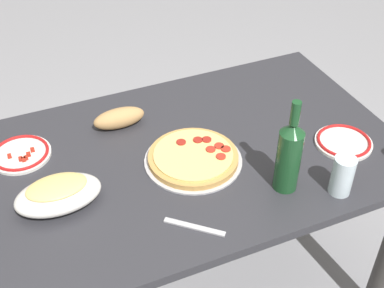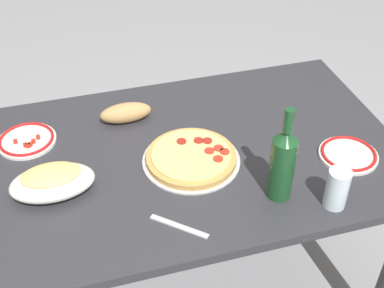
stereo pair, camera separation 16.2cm
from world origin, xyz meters
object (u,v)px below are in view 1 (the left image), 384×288
at_px(dining_table, 192,179).
at_px(bread_loaf, 119,118).
at_px(side_plate_near, 344,142).
at_px(baked_pasta_dish, 58,193).
at_px(wine_bottle, 289,155).
at_px(pepperoni_pizza, 193,158).
at_px(side_plate_far, 21,154).
at_px(water_glass, 342,176).

xyz_separation_m(dining_table, bread_loaf, (-0.17, 0.22, 0.15)).
distance_m(side_plate_near, bread_loaf, 0.73).
distance_m(baked_pasta_dish, wine_bottle, 0.65).
xyz_separation_m(pepperoni_pizza, baked_pasta_dish, (-0.41, -0.02, 0.03)).
bearing_deg(dining_table, side_plate_near, -18.84).
bearing_deg(side_plate_far, pepperoni_pizza, -26.00).
relative_size(dining_table, side_plate_near, 7.19).
height_order(water_glass, side_plate_far, water_glass).
bearing_deg(pepperoni_pizza, baked_pasta_dish, -177.27).
distance_m(dining_table, bread_loaf, 0.31).
xyz_separation_m(dining_table, side_plate_near, (0.46, -0.16, 0.13)).
relative_size(baked_pasta_dish, side_plate_near, 1.32).
bearing_deg(water_glass, side_plate_far, 147.32).
bearing_deg(water_glass, dining_table, 133.73).
height_order(pepperoni_pizza, bread_loaf, bread_loaf).
height_order(water_glass, side_plate_near, water_glass).
height_order(pepperoni_pizza, wine_bottle, wine_bottle).
bearing_deg(baked_pasta_dish, pepperoni_pizza, 2.73).
bearing_deg(baked_pasta_dish, side_plate_near, -5.94).
distance_m(baked_pasta_dish, water_glass, 0.79).
bearing_deg(dining_table, baked_pasta_dish, -171.51).
distance_m(water_glass, side_plate_near, 0.23).
height_order(baked_pasta_dish, wine_bottle, wine_bottle).
relative_size(side_plate_near, side_plate_far, 0.98).
relative_size(dining_table, side_plate_far, 7.02).
xyz_separation_m(baked_pasta_dish, water_glass, (0.74, -0.27, 0.02)).
bearing_deg(side_plate_near, wine_bottle, -161.10).
bearing_deg(bread_loaf, wine_bottle, -53.01).
bearing_deg(wine_bottle, pepperoni_pizza, 133.92).
bearing_deg(bread_loaf, baked_pasta_dish, -132.87).
bearing_deg(dining_table, pepperoni_pizza, -108.19).
relative_size(pepperoni_pizza, wine_bottle, 1.02).
distance_m(baked_pasta_dish, side_plate_far, 0.26).
bearing_deg(side_plate_far, baked_pasta_dish, -75.33).
bearing_deg(side_plate_far, wine_bottle, -32.97).
xyz_separation_m(baked_pasta_dish, side_plate_near, (0.89, -0.09, -0.03)).
height_order(baked_pasta_dish, bread_loaf, baked_pasta_dish).
bearing_deg(side_plate_far, bread_loaf, 4.66).
bearing_deg(dining_table, wine_bottle, -53.70).
relative_size(pepperoni_pizza, bread_loaf, 1.74).
distance_m(dining_table, wine_bottle, 0.39).
bearing_deg(side_plate_near, water_glass, -129.26).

